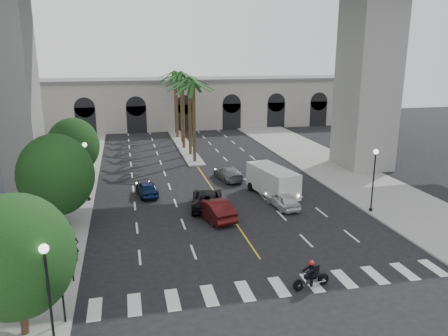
# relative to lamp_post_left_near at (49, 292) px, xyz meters

# --- Properties ---
(ground) EXTENTS (140.00, 140.00, 0.00)m
(ground) POSITION_rel_lamp_post_left_near_xyz_m (11.40, 5.00, -3.22)
(ground) COLOR black
(ground) RESTS_ON ground
(sidewalk_left) EXTENTS (8.00, 100.00, 0.15)m
(sidewalk_left) POSITION_rel_lamp_post_left_near_xyz_m (-3.60, 20.00, -3.15)
(sidewalk_left) COLOR gray
(sidewalk_left) RESTS_ON ground
(sidewalk_right) EXTENTS (8.00, 100.00, 0.15)m
(sidewalk_right) POSITION_rel_lamp_post_left_near_xyz_m (26.40, 20.00, -3.15)
(sidewalk_right) COLOR gray
(sidewalk_right) RESTS_ON ground
(median) EXTENTS (2.00, 24.00, 0.20)m
(median) POSITION_rel_lamp_post_left_near_xyz_m (11.40, 43.00, -3.12)
(median) COLOR gray
(median) RESTS_ON ground
(pier_building) EXTENTS (71.00, 10.50, 8.50)m
(pier_building) POSITION_rel_lamp_post_left_near_xyz_m (11.40, 60.00, 1.04)
(pier_building) COLOR #B7B0A4
(pier_building) RESTS_ON ground
(palm_a) EXTENTS (3.20, 3.20, 10.30)m
(palm_a) POSITION_rel_lamp_post_left_near_xyz_m (11.40, 33.00, 5.88)
(palm_a) COLOR #47331E
(palm_a) RESTS_ON ground
(palm_b) EXTENTS (3.20, 3.20, 10.60)m
(palm_b) POSITION_rel_lamp_post_left_near_xyz_m (11.50, 37.00, 6.15)
(palm_b) COLOR #47331E
(palm_b) RESTS_ON ground
(palm_c) EXTENTS (3.20, 3.20, 10.10)m
(palm_c) POSITION_rel_lamp_post_left_near_xyz_m (11.20, 41.00, 5.69)
(palm_c) COLOR #47331E
(palm_c) RESTS_ON ground
(palm_d) EXTENTS (3.20, 3.20, 10.90)m
(palm_d) POSITION_rel_lamp_post_left_near_xyz_m (11.55, 45.00, 6.43)
(palm_d) COLOR #47331E
(palm_d) RESTS_ON ground
(palm_e) EXTENTS (3.20, 3.20, 10.40)m
(palm_e) POSITION_rel_lamp_post_left_near_xyz_m (11.30, 49.00, 5.97)
(palm_e) COLOR #47331E
(palm_e) RESTS_ON ground
(palm_f) EXTENTS (3.20, 3.20, 10.70)m
(palm_f) POSITION_rel_lamp_post_left_near_xyz_m (11.60, 53.00, 6.24)
(palm_f) COLOR #47331E
(palm_f) RESTS_ON ground
(street_tree_near) EXTENTS (5.20, 5.20, 6.89)m
(street_tree_near) POSITION_rel_lamp_post_left_near_xyz_m (-1.60, 2.00, 0.80)
(street_tree_near) COLOR #382616
(street_tree_near) RESTS_ON ground
(street_tree_mid) EXTENTS (5.44, 5.44, 7.21)m
(street_tree_mid) POSITION_rel_lamp_post_left_near_xyz_m (-1.60, 15.00, 0.99)
(street_tree_mid) COLOR #382616
(street_tree_mid) RESTS_ON ground
(street_tree_far) EXTENTS (5.04, 5.04, 6.68)m
(street_tree_far) POSITION_rel_lamp_post_left_near_xyz_m (-1.60, 27.00, 0.68)
(street_tree_far) COLOR #382616
(street_tree_far) RESTS_ON ground
(lamp_post_left_near) EXTENTS (0.40, 0.40, 5.35)m
(lamp_post_left_near) POSITION_rel_lamp_post_left_near_xyz_m (0.00, 0.00, 0.00)
(lamp_post_left_near) COLOR black
(lamp_post_left_near) RESTS_ON ground
(lamp_post_left_far) EXTENTS (0.40, 0.40, 5.35)m
(lamp_post_left_far) POSITION_rel_lamp_post_left_near_xyz_m (0.00, 21.00, 0.00)
(lamp_post_left_far) COLOR black
(lamp_post_left_far) RESTS_ON ground
(lamp_post_right) EXTENTS (0.40, 0.40, 5.35)m
(lamp_post_right) POSITION_rel_lamp_post_left_near_xyz_m (22.80, 13.00, 0.00)
(lamp_post_right) COLOR black
(lamp_post_right) RESTS_ON ground
(traffic_signal_near) EXTENTS (0.25, 0.18, 3.65)m
(traffic_signal_near) POSITION_rel_lamp_post_left_near_xyz_m (0.10, 2.50, -0.71)
(traffic_signal_near) COLOR black
(traffic_signal_near) RESTS_ON ground
(traffic_signal_far) EXTENTS (0.25, 0.18, 3.65)m
(traffic_signal_far) POSITION_rel_lamp_post_left_near_xyz_m (0.10, 6.50, -0.71)
(traffic_signal_far) COLOR black
(traffic_signal_far) RESTS_ON ground
(motorcycle_rider) EXTENTS (2.30, 0.68, 1.67)m
(motorcycle_rider) POSITION_rel_lamp_post_left_near_xyz_m (13.16, 3.02, -2.46)
(motorcycle_rider) COLOR black
(motorcycle_rider) RESTS_ON ground
(car_a) EXTENTS (2.08, 4.15, 1.36)m
(car_a) POSITION_rel_lamp_post_left_near_xyz_m (16.18, 15.73, -2.54)
(car_a) COLOR silver
(car_a) RESTS_ON ground
(car_b) EXTENTS (2.95, 5.27, 1.64)m
(car_b) POSITION_rel_lamp_post_left_near_xyz_m (9.90, 14.55, -2.40)
(car_b) COLOR #430D0D
(car_b) RESTS_ON ground
(car_c) EXTENTS (3.51, 5.81, 1.51)m
(car_c) POSITION_rel_lamp_post_left_near_xyz_m (9.90, 17.22, -2.47)
(car_c) COLOR black
(car_c) RESTS_ON ground
(car_d) EXTENTS (2.63, 4.97, 1.37)m
(car_d) POSITION_rel_lamp_post_left_near_xyz_m (13.62, 25.05, -2.54)
(car_d) COLOR slate
(car_d) RESTS_ON ground
(car_e) EXTENTS (2.14, 4.27, 1.40)m
(car_e) POSITION_rel_lamp_post_left_near_xyz_m (5.11, 21.61, -2.52)
(car_e) COLOR #0E1F44
(car_e) RESTS_ON ground
(cargo_van) EXTENTS (3.39, 6.51, 2.64)m
(cargo_van) POSITION_rel_lamp_post_left_near_xyz_m (16.32, 18.92, -1.75)
(cargo_van) COLOR silver
(cargo_van) RESTS_ON ground
(pedestrian_a) EXTENTS (0.69, 0.45, 1.89)m
(pedestrian_a) POSITION_rel_lamp_post_left_near_xyz_m (-0.10, 9.13, -2.13)
(pedestrian_a) COLOR black
(pedestrian_a) RESTS_ON sidewalk_left
(pedestrian_b) EXTENTS (0.93, 0.80, 1.64)m
(pedestrian_b) POSITION_rel_lamp_post_left_near_xyz_m (-0.15, 7.47, -2.25)
(pedestrian_b) COLOR black
(pedestrian_b) RESTS_ON sidewalk_left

